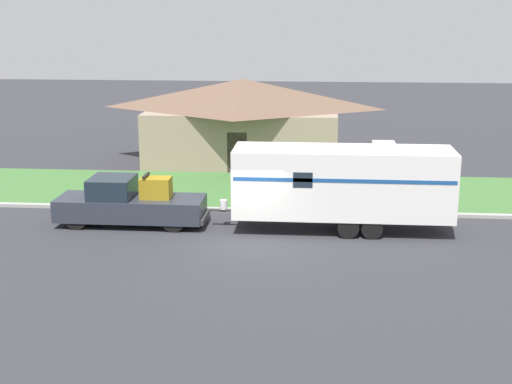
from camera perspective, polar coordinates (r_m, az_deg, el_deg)
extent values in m
plane|color=#2D2D33|center=(25.69, -0.74, -3.91)|extent=(120.00, 120.00, 0.00)
cube|color=#999993|center=(29.24, -0.02, -1.50)|extent=(80.00, 0.30, 0.14)
cube|color=#3D6B33|center=(32.77, 0.52, 0.14)|extent=(80.00, 7.00, 0.03)
cube|color=gray|center=(39.11, -1.02, 4.60)|extent=(10.09, 6.33, 2.90)
pyramid|color=brown|center=(38.80, -1.03, 7.88)|extent=(10.89, 6.84, 1.59)
cube|color=#4C3828|center=(36.12, -1.52, 3.15)|extent=(1.00, 0.06, 2.10)
cylinder|color=black|center=(27.74, -14.19, -1.99)|extent=(0.91, 0.28, 0.91)
cylinder|color=black|center=(29.15, -13.22, -1.15)|extent=(0.91, 0.28, 0.91)
cylinder|color=black|center=(26.77, -6.63, -2.23)|extent=(0.91, 0.28, 0.91)
cylinder|color=black|center=(28.23, -6.01, -1.34)|extent=(0.91, 0.28, 0.91)
cube|color=#282D38|center=(28.19, -12.45, -1.19)|extent=(3.12, 1.90, 0.83)
cube|color=#19232D|center=(27.83, -11.44, 0.38)|extent=(1.62, 1.75, 0.78)
cube|color=#282D38|center=(27.49, -6.83, -1.34)|extent=(2.52, 1.90, 0.83)
cube|color=#333333|center=(27.34, -4.09, -2.01)|extent=(0.12, 1.71, 0.20)
cube|color=olive|center=(27.40, -8.01, 0.33)|extent=(1.15, 0.80, 0.80)
cube|color=black|center=(27.38, -8.80, 1.32)|extent=(0.10, 0.88, 0.08)
cylinder|color=black|center=(26.06, 7.39, -2.87)|extent=(0.78, 0.22, 0.78)
cylinder|color=black|center=(28.03, 7.23, -1.64)|extent=(0.78, 0.22, 0.78)
cylinder|color=black|center=(26.12, 9.27, -2.90)|extent=(0.78, 0.22, 0.78)
cylinder|color=black|center=(28.08, 8.97, -1.67)|extent=(0.78, 0.22, 0.78)
cube|color=silver|center=(26.66, 6.93, 0.81)|extent=(8.09, 2.33, 2.52)
cube|color=navy|center=(25.45, 7.04, 0.88)|extent=(7.92, 0.01, 0.14)
cube|color=#383838|center=(27.17, -2.71, -1.48)|extent=(0.95, 0.12, 0.10)
cylinder|color=silver|center=(27.10, -2.62, -1.01)|extent=(0.28, 0.28, 0.36)
cube|color=silver|center=(26.47, 10.18, 3.68)|extent=(0.80, 0.68, 0.28)
cube|color=#19232D|center=(25.43, 3.76, 0.95)|extent=(0.70, 0.01, 0.56)
cylinder|color=brown|center=(30.39, -8.41, -0.12)|extent=(0.09, 0.09, 1.08)
cube|color=#B2B2B2|center=(30.24, -8.46, 1.08)|extent=(0.48, 0.20, 0.22)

